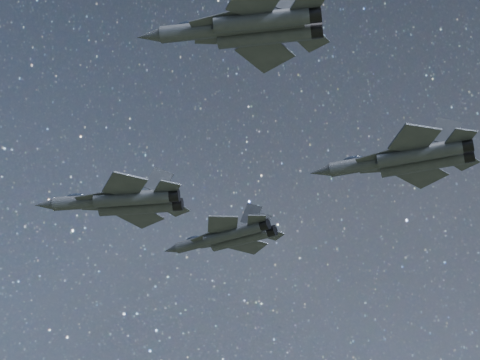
# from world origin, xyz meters

# --- Properties ---
(jet_lead) EXTENTS (17.25, 12.10, 4.35)m
(jet_lead) POSITION_xyz_m (-12.83, -1.59, 144.33)
(jet_lead) COLOR #2C3037
(jet_left) EXTENTS (16.67, 11.26, 4.20)m
(jet_left) POSITION_xyz_m (-4.84, 14.07, 147.14)
(jet_left) COLOR #2C3037
(jet_right) EXTENTS (16.24, 11.45, 4.11)m
(jet_right) POSITION_xyz_m (5.54, -22.31, 146.64)
(jet_right) COLOR #2C3037
(jet_slot) EXTENTS (18.01, 12.63, 4.54)m
(jet_slot) POSITION_xyz_m (17.70, 0.35, 146.70)
(jet_slot) COLOR #2C3037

